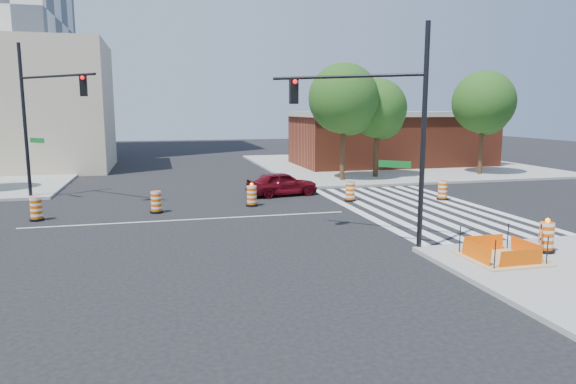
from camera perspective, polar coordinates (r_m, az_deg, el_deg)
ground at (r=22.94m, az=-10.72°, el=-3.03°), size 120.00×120.00×0.00m
sidewalk_ne at (r=45.01m, az=11.26°, el=2.99°), size 22.00×22.00×0.15m
crosswalk_east at (r=25.96m, az=14.18°, el=-1.72°), size 6.75×13.50×0.01m
lane_centerline at (r=22.94m, az=-10.72°, el=-3.02°), size 14.00×0.12×0.01m
excavation_pit at (r=17.49m, az=22.59°, el=-6.68°), size 2.20×2.20×0.90m
brick_storefront at (r=44.83m, az=11.35°, el=5.84°), size 16.50×8.50×4.60m
beige_midrise at (r=45.68m, az=-28.11°, el=8.37°), size 14.00×10.00×10.00m
red_coupe at (r=28.72m, az=-0.67°, el=0.95°), size 4.19×2.24×1.36m
signal_pole_se at (r=17.94m, az=9.99°, el=8.34°), size 4.39×3.71×7.43m
signal_pole_nw at (r=29.42m, az=-25.65°, el=8.59°), size 4.27×4.55×8.07m
pit_drum at (r=18.84m, az=26.76°, el=-4.59°), size 0.58×0.58×1.14m
barricade at (r=18.65m, az=26.37°, el=-4.39°), size 0.66×0.65×1.04m
tree_north_c at (r=34.18m, az=6.23°, el=9.86°), size 4.58×4.58×7.79m
tree_north_d at (r=36.10m, az=9.91°, el=8.77°), size 4.05×4.05×6.88m
tree_north_e at (r=39.61m, az=20.93°, el=8.95°), size 4.42×4.42×7.51m
median_drum_1 at (r=24.79m, az=-26.18°, el=-1.78°), size 0.60×0.60×1.02m
median_drum_2 at (r=24.69m, az=-14.43°, el=-1.17°), size 0.60×0.60×1.02m
median_drum_3 at (r=25.64m, az=-4.05°, el=-0.50°), size 0.60×0.60×1.18m
median_drum_4 at (r=27.15m, az=6.93°, el=-0.02°), size 0.60×0.60×1.02m
median_drum_5 at (r=28.54m, az=16.80°, el=0.10°), size 0.60×0.60×1.02m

